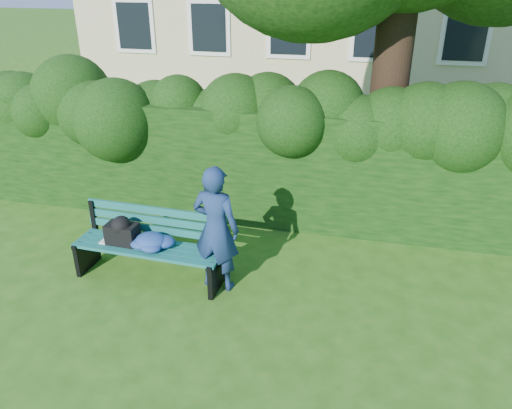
# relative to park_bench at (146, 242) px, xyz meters

# --- Properties ---
(ground) EXTENTS (80.00, 80.00, 0.00)m
(ground) POSITION_rel_park_bench_xyz_m (1.33, -0.12, -0.50)
(ground) COLOR #275A13
(ground) RESTS_ON ground
(hedge) EXTENTS (10.00, 1.00, 1.80)m
(hedge) POSITION_rel_park_bench_xyz_m (1.33, 2.08, 0.40)
(hedge) COLOR black
(hedge) RESTS_ON ground
(park_bench) EXTENTS (1.95, 0.65, 0.89)m
(park_bench) POSITION_rel_park_bench_xyz_m (0.00, 0.00, 0.00)
(park_bench) COLOR #11564C
(park_bench) RESTS_ON ground
(man_reading) EXTENTS (0.64, 0.47, 1.62)m
(man_reading) POSITION_rel_park_bench_xyz_m (0.95, -0.00, 0.31)
(man_reading) COLOR navy
(man_reading) RESTS_ON ground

